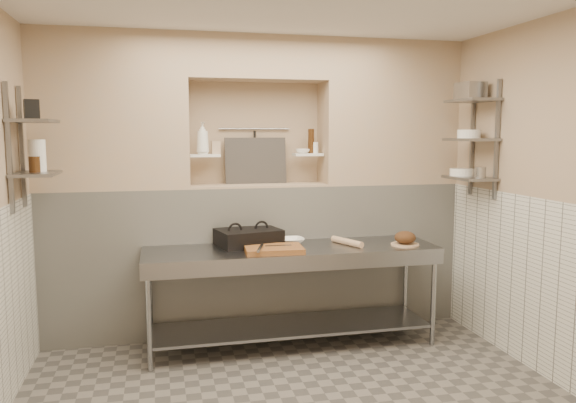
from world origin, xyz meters
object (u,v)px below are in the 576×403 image
object	(u,v)px
jug_left	(37,156)
rolling_pin	(347,242)
panini_press	(249,237)
bowl_alcove	(303,151)
cutting_board	(274,249)
prep_table	(292,276)
mixing_bowl	(291,241)
bottle_soap	(203,138)
bread_loaf	(405,237)

from	to	relation	value
jug_left	rolling_pin	bearing A→B (deg)	1.45
panini_press	jug_left	xyz separation A→B (m)	(-1.69, -0.25, 0.76)
panini_press	bowl_alcove	bearing A→B (deg)	18.53
panini_press	rolling_pin	bearing A→B (deg)	-25.12
panini_press	jug_left	world-z (taller)	jug_left
cutting_board	jug_left	world-z (taller)	jug_left
prep_table	panini_press	distance (m)	0.53
mixing_bowl	bottle_soap	xyz separation A→B (m)	(-0.76, 0.37, 0.93)
bread_loaf	bowl_alcove	distance (m)	1.29
bread_loaf	bottle_soap	world-z (taller)	bottle_soap
rolling_pin	bottle_soap	distance (m)	1.64
cutting_board	rolling_pin	size ratio (longest dim) A/B	1.28
panini_press	bowl_alcove	xyz separation A→B (m)	(0.60, 0.37, 0.76)
bowl_alcove	jug_left	world-z (taller)	jug_left
cutting_board	prep_table	bearing A→B (deg)	32.60
bottle_soap	bowl_alcove	size ratio (longest dim) A/B	2.18
jug_left	cutting_board	bearing A→B (deg)	-2.09
bottle_soap	rolling_pin	bearing A→B (deg)	-23.03
bottle_soap	jug_left	world-z (taller)	bottle_soap
panini_press	mixing_bowl	xyz separation A→B (m)	(0.39, -0.03, -0.05)
prep_table	cutting_board	size ratio (longest dim) A/B	5.29
jug_left	bowl_alcove	bearing A→B (deg)	15.16
prep_table	bowl_alcove	size ratio (longest dim) A/B	18.96
prep_table	cutting_board	distance (m)	0.36
bowl_alcove	cutting_board	bearing A→B (deg)	-122.13
cutting_board	rolling_pin	distance (m)	0.72
mixing_bowl	bottle_soap	distance (m)	1.26
prep_table	bottle_soap	distance (m)	1.52
bottle_soap	bowl_alcove	xyz separation A→B (m)	(0.97, 0.03, -0.13)
prep_table	jug_left	xyz separation A→B (m)	(-2.05, -0.05, 1.09)
rolling_pin	bread_loaf	distance (m)	0.52
prep_table	mixing_bowl	bearing A→B (deg)	78.64
mixing_bowl	rolling_pin	world-z (taller)	rolling_pin
mixing_bowl	bread_loaf	xyz separation A→B (m)	(0.99, -0.29, 0.04)
bread_loaf	jug_left	world-z (taller)	jug_left
panini_press	bowl_alcove	size ratio (longest dim) A/B	4.51
prep_table	bread_loaf	distance (m)	1.08
cutting_board	rolling_pin	world-z (taller)	rolling_pin
prep_table	rolling_pin	size ratio (longest dim) A/B	6.78
cutting_board	panini_press	bearing A→B (deg)	117.69
bread_loaf	bottle_soap	distance (m)	2.07
bowl_alcove	jug_left	bearing A→B (deg)	-164.84
mixing_bowl	bottle_soap	world-z (taller)	bottle_soap
bread_loaf	jug_left	xyz separation A→B (m)	(-3.07, 0.07, 0.76)
panini_press	bottle_soap	bearing A→B (deg)	124.09
prep_table	rolling_pin	xyz separation A→B (m)	(0.52, 0.01, 0.29)
bread_loaf	panini_press	bearing A→B (deg)	167.02
rolling_pin	cutting_board	bearing A→B (deg)	-169.37
cutting_board	mixing_bowl	xyz separation A→B (m)	(0.22, 0.29, 0.01)
panini_press	rolling_pin	size ratio (longest dim) A/B	1.61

